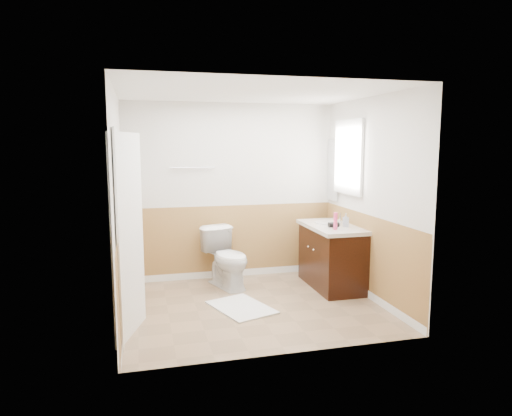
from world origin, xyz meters
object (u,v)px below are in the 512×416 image
object	(u,v)px
toilet	(227,258)
soap_dispenser	(346,220)
bath_mat	(241,307)
vanity_cabinet	(332,258)
lotion_bottle	(335,221)

from	to	relation	value
toilet	soap_dispenser	size ratio (longest dim) A/B	4.51
bath_mat	vanity_cabinet	bearing A→B (deg)	20.61
bath_mat	soap_dispenser	xyz separation A→B (m)	(1.49, 0.36, 0.93)
lotion_bottle	soap_dispenser	size ratio (longest dim) A/B	1.24
bath_mat	vanity_cabinet	xyz separation A→B (m)	(1.37, 0.51, 0.39)
toilet	vanity_cabinet	xyz separation A→B (m)	(1.37, -0.36, -0.00)
bath_mat	lotion_bottle	distance (m)	1.59
vanity_cabinet	soap_dispenser	size ratio (longest dim) A/B	6.19
toilet	bath_mat	size ratio (longest dim) A/B	1.00
toilet	bath_mat	world-z (taller)	toilet
toilet	lotion_bottle	world-z (taller)	lotion_bottle
vanity_cabinet	soap_dispenser	bearing A→B (deg)	-51.24
bath_mat	lotion_bottle	bearing A→B (deg)	8.85
bath_mat	lotion_bottle	world-z (taller)	lotion_bottle
bath_mat	vanity_cabinet	distance (m)	1.51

